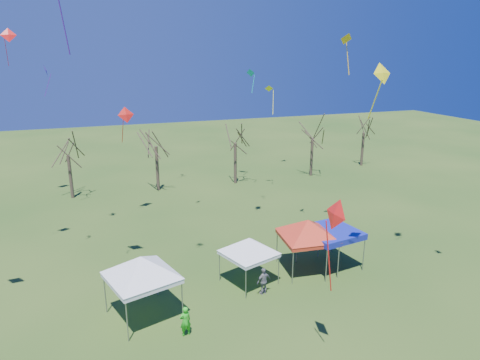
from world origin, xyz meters
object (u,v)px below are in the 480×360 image
(tent_white_mid, at_px, (249,241))
(person_green, at_px, (185,321))
(tent_red, at_px, (308,223))
(person_grey, at_px, (264,281))
(tree_1, at_px, (66,140))
(tent_white_west, at_px, (141,261))
(tree_3, at_px, (235,128))
(tree_2, at_px, (155,130))
(tree_5, at_px, (365,121))
(tent_blue, at_px, (331,233))
(tree_4, at_px, (313,124))

(tent_white_mid, distance_m, person_green, 6.44)
(tent_red, bearing_deg, person_green, -155.38)
(tent_red, relative_size, person_grey, 2.76)
(tree_1, height_order, tent_white_west, tree_1)
(tree_3, distance_m, tent_white_mid, 21.72)
(tree_1, xyz_separation_m, tree_2, (8.40, -0.27, 0.50))
(tree_5, xyz_separation_m, tent_blue, (-18.05, -22.35, -3.34))
(tree_1, bearing_deg, tree_2, -1.85)
(tree_3, xyz_separation_m, tree_5, (17.69, 2.02, -0.35))
(tent_white_west, distance_m, person_grey, 7.36)
(tree_2, height_order, tent_white_mid, tree_2)
(tree_2, height_order, person_grey, tree_2)
(tree_5, relative_size, tent_red, 1.64)
(tree_3, distance_m, tree_5, 17.81)
(tree_4, relative_size, tent_red, 1.73)
(tree_3, distance_m, tree_4, 9.32)
(tent_red, bearing_deg, tent_blue, -2.58)
(tree_5, xyz_separation_m, person_grey, (-23.49, -24.10, -4.90))
(tent_red, distance_m, person_green, 10.14)
(person_grey, bearing_deg, tent_white_mid, -91.71)
(tree_3, relative_size, tent_white_west, 1.79)
(tree_1, relative_size, tree_4, 0.96)
(tree_2, bearing_deg, tent_white_mid, -83.89)
(tree_2, bearing_deg, person_green, -95.97)
(tent_white_mid, height_order, person_grey, tent_white_mid)
(tree_4, height_order, tent_white_west, tree_4)
(tree_2, distance_m, tree_5, 26.15)
(tree_2, relative_size, tree_4, 1.04)
(tree_4, relative_size, tent_blue, 2.08)
(person_green, bearing_deg, tent_red, -165.69)
(tree_3, bearing_deg, tree_4, -0.26)
(tree_2, xyz_separation_m, tent_blue, (8.03, -20.66, -3.90))
(tent_blue, bearing_deg, tree_2, 111.25)
(tent_white_mid, xyz_separation_m, person_green, (-4.82, -3.79, -1.98))
(tree_1, distance_m, tent_red, 25.68)
(person_grey, bearing_deg, tent_blue, -177.39)
(tree_1, bearing_deg, tree_3, -2.06)
(tent_white_west, height_order, person_grey, tent_white_west)
(tent_white_west, xyz_separation_m, tent_blue, (12.37, 1.67, -0.90))
(tree_1, height_order, tree_2, tree_2)
(person_grey, bearing_deg, tree_3, -119.94)
(tent_red, distance_m, tent_blue, 1.89)
(tent_blue, distance_m, person_grey, 5.92)
(tree_3, relative_size, tent_red, 1.73)
(tree_4, bearing_deg, tent_white_west, -135.13)
(tent_white_mid, bearing_deg, tree_1, 116.68)
(tree_5, relative_size, tent_white_west, 1.69)
(tree_5, bearing_deg, tent_white_mid, -136.56)
(tree_5, distance_m, tent_red, 29.86)
(tent_red, bearing_deg, tree_3, 84.26)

